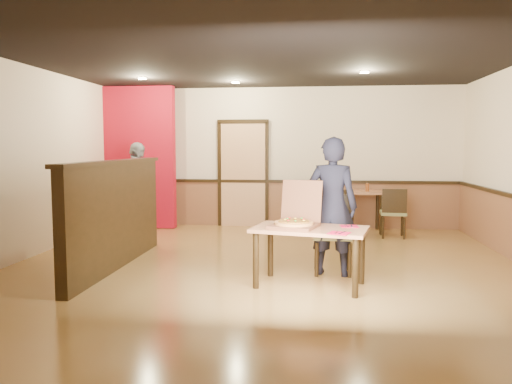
# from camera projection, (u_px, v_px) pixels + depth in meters

# --- Properties ---
(floor) EXTENTS (7.00, 7.00, 0.00)m
(floor) POSITION_uv_depth(u_px,v_px,m) (266.00, 268.00, 6.71)
(floor) COLOR #A57940
(floor) RESTS_ON ground
(ceiling) EXTENTS (7.00, 7.00, 0.00)m
(ceiling) POSITION_uv_depth(u_px,v_px,m) (266.00, 55.00, 6.45)
(ceiling) COLOR black
(ceiling) RESTS_ON wall_back
(wall_back) EXTENTS (7.00, 0.00, 7.00)m
(wall_back) POSITION_uv_depth(u_px,v_px,m) (283.00, 157.00, 10.04)
(wall_back) COLOR beige
(wall_back) RESTS_ON floor
(wall_left) EXTENTS (0.00, 7.00, 7.00)m
(wall_left) POSITION_uv_depth(u_px,v_px,m) (18.00, 163.00, 6.98)
(wall_left) COLOR beige
(wall_left) RESTS_ON floor
(wainscot_back) EXTENTS (7.00, 0.04, 0.90)m
(wainscot_back) POSITION_uv_depth(u_px,v_px,m) (282.00, 204.00, 10.10)
(wainscot_back) COLOR brown
(wainscot_back) RESTS_ON floor
(chair_rail_back) EXTENTS (7.00, 0.06, 0.06)m
(chair_rail_back) POSITION_uv_depth(u_px,v_px,m) (282.00, 181.00, 10.03)
(chair_rail_back) COLOR black
(chair_rail_back) RESTS_ON wall_back
(back_door) EXTENTS (0.90, 0.06, 2.10)m
(back_door) POSITION_uv_depth(u_px,v_px,m) (243.00, 175.00, 10.12)
(back_door) COLOR tan
(back_door) RESTS_ON wall_back
(booth_partition) EXTENTS (0.20, 3.10, 1.44)m
(booth_partition) POSITION_uv_depth(u_px,v_px,m) (116.00, 213.00, 6.67)
(booth_partition) COLOR black
(booth_partition) RESTS_ON floor
(red_accent_panel) EXTENTS (1.60, 0.20, 2.78)m
(red_accent_panel) POSITION_uv_depth(u_px,v_px,m) (135.00, 158.00, 9.88)
(red_accent_panel) COLOR #A30B1E
(red_accent_panel) RESTS_ON floor
(spot_a) EXTENTS (0.14, 0.14, 0.02)m
(spot_a) POSITION_uv_depth(u_px,v_px,m) (142.00, 78.00, 8.50)
(spot_a) COLOR #FFE8B2
(spot_a) RESTS_ON ceiling
(spot_b) EXTENTS (0.14, 0.14, 0.02)m
(spot_b) POSITION_uv_depth(u_px,v_px,m) (235.00, 82.00, 9.02)
(spot_b) COLOR #FFE8B2
(spot_b) RESTS_ON ceiling
(spot_c) EXTENTS (0.14, 0.14, 0.02)m
(spot_c) POSITION_uv_depth(u_px,v_px,m) (365.00, 72.00, 7.77)
(spot_c) COLOR #FFE8B2
(spot_c) RESTS_ON ceiling
(main_table) EXTENTS (1.41, 0.99, 0.69)m
(main_table) POSITION_uv_depth(u_px,v_px,m) (310.00, 237.00, 5.78)
(main_table) COLOR #C37B52
(main_table) RESTS_ON floor
(diner_chair) EXTENTS (0.50, 0.50, 1.00)m
(diner_chair) POSITION_uv_depth(u_px,v_px,m) (333.00, 230.00, 6.45)
(diner_chair) COLOR olive
(diner_chair) RESTS_ON floor
(side_chair_left) EXTENTS (0.48, 0.48, 0.86)m
(side_chair_left) POSITION_uv_depth(u_px,v_px,m) (342.00, 211.00, 8.94)
(side_chair_left) COLOR olive
(side_chair_left) RESTS_ON floor
(side_chair_right) EXTENTS (0.46, 0.46, 0.89)m
(side_chair_right) POSITION_uv_depth(u_px,v_px,m) (393.00, 211.00, 8.83)
(side_chair_right) COLOR olive
(side_chair_right) RESTS_ON floor
(side_table) EXTENTS (0.73, 0.73, 0.78)m
(side_table) POSITION_uv_depth(u_px,v_px,m) (364.00, 200.00, 9.48)
(side_table) COLOR #C37B52
(side_table) RESTS_ON floor
(diner) EXTENTS (0.71, 0.54, 1.75)m
(diner) POSITION_uv_depth(u_px,v_px,m) (332.00, 206.00, 6.27)
(diner) COLOR black
(diner) RESTS_ON floor
(passerby) EXTENTS (0.58, 1.05, 1.70)m
(passerby) POSITION_uv_depth(u_px,v_px,m) (137.00, 189.00, 9.12)
(passerby) COLOR #94959C
(passerby) RESTS_ON floor
(pizza_box) EXTENTS (0.64, 0.70, 0.53)m
(pizza_box) POSITION_uv_depth(u_px,v_px,m) (295.00, 221.00, 5.82)
(pizza_box) COLOR brown
(pizza_box) RESTS_ON main_table
(pizza) EXTENTS (0.57, 0.57, 0.03)m
(pizza) POSITION_uv_depth(u_px,v_px,m) (294.00, 223.00, 5.77)
(pizza) COLOR #CE8D4B
(pizza) RESTS_ON pizza_box
(napkin_near) EXTENTS (0.28, 0.28, 0.01)m
(napkin_near) POSITION_uv_depth(u_px,v_px,m) (339.00, 233.00, 5.38)
(napkin_near) COLOR red
(napkin_near) RESTS_ON main_table
(napkin_far) EXTENTS (0.22, 0.22, 0.01)m
(napkin_far) POSITION_uv_depth(u_px,v_px,m) (349.00, 226.00, 5.84)
(napkin_far) COLOR red
(napkin_far) RESTS_ON main_table
(condiment) EXTENTS (0.06, 0.06, 0.16)m
(condiment) POSITION_uv_depth(u_px,v_px,m) (367.00, 187.00, 9.34)
(condiment) COLOR brown
(condiment) RESTS_ON side_table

